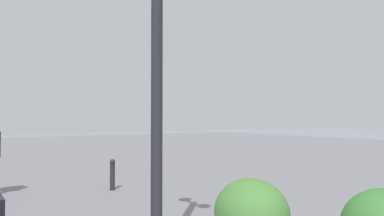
% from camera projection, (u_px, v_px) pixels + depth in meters
% --- Properties ---
extents(lamppost, '(0.98, 0.28, 4.44)m').
position_uv_depth(lamppost, '(157.00, 20.00, 4.46)').
color(lamppost, '#232328').
rests_on(lamppost, ground).
extents(bollard_near, '(0.13, 0.13, 0.67)m').
position_uv_depth(bollard_near, '(253.00, 211.00, 5.58)').
color(bollard_near, '#232328').
rests_on(bollard_near, ground).
extents(bollard_mid, '(0.13, 0.13, 0.75)m').
position_uv_depth(bollard_mid, '(112.00, 174.00, 9.01)').
color(bollard_mid, '#232328').
rests_on(bollard_mid, ground).
extents(shrub_round, '(1.08, 0.97, 0.92)m').
position_uv_depth(shrub_round, '(251.00, 213.00, 5.05)').
color(shrub_round, '#477F38').
rests_on(shrub_round, ground).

